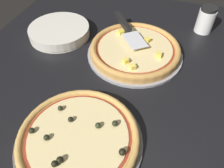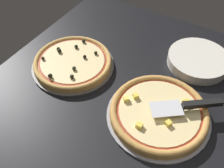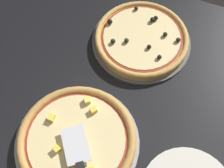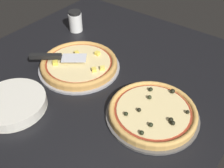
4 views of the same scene
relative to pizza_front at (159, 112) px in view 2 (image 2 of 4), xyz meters
The scene contains 7 objects.
ground_plane 9.78cm from the pizza_front, 102.30° to the left, with size 125.24×118.81×3.60cm, color black.
pizza_pan_front 2.17cm from the pizza_front, 81.34° to the right, with size 36.43×36.43×1.00cm, color #939399.
pizza_front is the anchor object (origin of this frame).
pizza_pan_back 41.58cm from the pizza_front, 82.33° to the left, with size 34.18×34.18×1.00cm, color #565451.
pizza_back 41.54cm from the pizza_front, 82.34° to the left, with size 32.13×32.13×4.16cm.
serving_spatula 12.23cm from the pizza_front, 55.50° to the right, with size 18.58×22.55×2.00cm.
plate_stack 33.64cm from the pizza_front, ahead, with size 25.30×25.30×4.20cm.
Camera 2 is at (-52.70, -22.08, 76.21)cm, focal length 42.00 mm.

